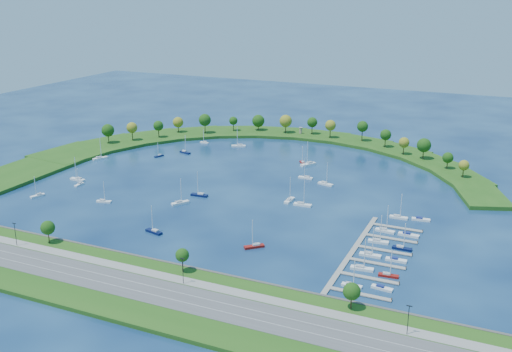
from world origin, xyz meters
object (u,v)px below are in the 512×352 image
at_px(moored_boat_16, 154,231).
at_px(docked_boat_6, 378,241).
at_px(moored_boat_11, 204,142).
at_px(docked_boat_9, 408,235).
at_px(moored_boat_7, 38,195).
at_px(moored_boat_10, 104,201).
at_px(moored_boat_5, 78,179).
at_px(moored_boat_12, 308,164).
at_px(dock_system, 370,255).
at_px(docked_boat_3, 388,275).
at_px(moored_boat_1, 302,204).
at_px(moored_boat_4, 79,184).
at_px(moored_boat_13, 303,162).
at_px(moored_boat_18, 185,152).
at_px(moored_boat_9, 239,145).
at_px(docked_boat_4, 370,254).
at_px(moored_boat_17, 199,194).
at_px(moored_boat_14, 254,246).
at_px(moored_boat_15, 325,183).
at_px(moored_boat_0, 306,177).
at_px(docked_boat_10, 399,217).
at_px(moored_boat_2, 100,158).
at_px(moored_boat_8, 180,202).
at_px(docked_boat_5, 396,260).
at_px(docked_boat_0, 352,285).
at_px(docked_boat_2, 362,268).
at_px(docked_boat_8, 385,230).
at_px(harbor_tower, 301,130).
at_px(moored_boat_6, 289,200).
at_px(docked_boat_1, 382,288).

xyz_separation_m(moored_boat_16, docked_boat_6, (93.22, 30.05, 0.00)).
distance_m(moored_boat_11, docked_boat_9, 190.68).
height_order(moored_boat_7, moored_boat_10, moored_boat_7).
distance_m(moored_boat_5, moored_boat_12, 135.73).
xyz_separation_m(dock_system, docked_boat_3, (10.73, -15.16, 0.53)).
relative_size(moored_boat_1, moored_boat_4, 1.35).
distance_m(moored_boat_13, moored_boat_18, 79.00).
relative_size(dock_system, moored_boat_13, 7.61).
bearing_deg(moored_boat_9, docked_boat_4, 111.21).
relative_size(moored_boat_10, moored_boat_13, 1.02).
height_order(moored_boat_17, docked_boat_3, moored_boat_17).
relative_size(moored_boat_14, moored_boat_15, 0.97).
height_order(moored_boat_0, moored_boat_13, moored_boat_0).
height_order(moored_boat_11, docked_boat_3, docked_boat_3).
distance_m(moored_boat_0, moored_boat_4, 126.13).
distance_m(moored_boat_11, moored_boat_17, 109.15).
relative_size(moored_boat_1, docked_boat_10, 1.07).
distance_m(moored_boat_16, docked_boat_4, 94.52).
relative_size(moored_boat_2, docked_boat_10, 1.13).
bearing_deg(moored_boat_8, moored_boat_5, 116.36).
distance_m(moored_boat_14, docked_boat_5, 57.77).
distance_m(moored_boat_10, docked_boat_5, 148.70).
bearing_deg(docked_boat_6, docked_boat_0, -94.47).
bearing_deg(moored_boat_7, docked_boat_10, 123.14).
bearing_deg(moored_boat_1, docked_boat_2, -54.11).
distance_m(dock_system, moored_boat_18, 180.20).
height_order(moored_boat_0, moored_boat_9, moored_boat_9).
bearing_deg(moored_boat_0, docked_boat_9, 138.96).
xyz_separation_m(moored_boat_16, moored_boat_18, (-54.91, 119.14, -0.01)).
bearing_deg(moored_boat_11, moored_boat_1, 147.02).
height_order(moored_boat_4, moored_boat_18, moored_boat_18).
distance_m(moored_boat_13, moored_boat_17, 83.32).
relative_size(moored_boat_14, docked_boat_8, 0.98).
xyz_separation_m(moored_boat_1, docked_boat_5, (55.11, -43.39, -0.32)).
height_order(moored_boat_15, moored_boat_17, moored_boat_17).
relative_size(moored_boat_8, docked_boat_0, 1.21).
bearing_deg(harbor_tower, moored_boat_6, -72.33).
distance_m(moored_boat_1, docked_boat_2, 71.81).
height_order(docked_boat_0, docked_boat_6, docked_boat_6).
bearing_deg(moored_boat_15, docked_boat_2, -50.03).
height_order(moored_boat_6, moored_boat_12, moored_boat_12).
distance_m(moored_boat_7, moored_boat_9, 142.56).
xyz_separation_m(moored_boat_14, docked_boat_1, (56.66, -13.65, -0.34)).
xyz_separation_m(moored_boat_11, docked_boat_5, (159.49, -131.60, -0.22)).
distance_m(docked_boat_2, docked_boat_8, 40.37).
relative_size(moored_boat_16, docked_boat_4, 0.98).
xyz_separation_m(moored_boat_4, docked_boat_10, (169.96, 22.88, 0.07)).
relative_size(harbor_tower, moored_boat_15, 0.35).
distance_m(moored_boat_0, docked_boat_9, 89.63).
relative_size(moored_boat_12, docked_boat_0, 1.37).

